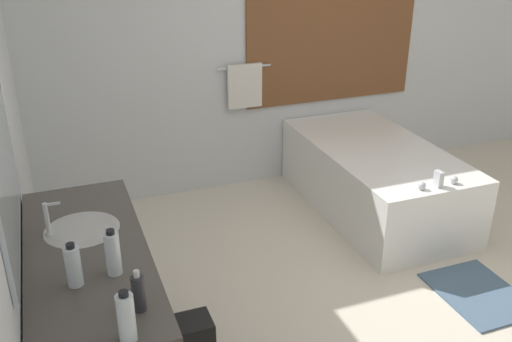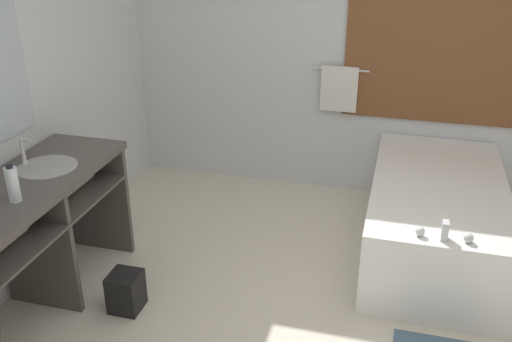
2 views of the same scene
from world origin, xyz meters
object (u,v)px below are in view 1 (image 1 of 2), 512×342
object	(u,v)px
bathtub	(375,176)
waste_bin	(195,338)
soap_dispenser	(138,293)
water_bottle_2	(73,266)
water_bottle_3	(126,318)
water_bottle_1	(113,253)

from	to	relation	value
bathtub	waste_bin	bearing A→B (deg)	-147.63
soap_dispenser	waste_bin	size ratio (longest dim) A/B	0.72
water_bottle_2	water_bottle_3	size ratio (longest dim) A/B	0.93
bathtub	waste_bin	size ratio (longest dim) A/B	6.84
water_bottle_1	soap_dispenser	size ratio (longest dim) A/B	1.18
bathtub	soap_dispenser	size ratio (longest dim) A/B	9.54
water_bottle_1	water_bottle_3	size ratio (longest dim) A/B	1.00
water_bottle_1	waste_bin	xyz separation A→B (m)	(0.43, 0.33, -0.89)
bathtub	water_bottle_1	world-z (taller)	water_bottle_1
bathtub	water_bottle_3	size ratio (longest dim) A/B	8.12
soap_dispenser	waste_bin	distance (m)	1.14
bathtub	soap_dispenser	xyz separation A→B (m)	(-2.31, -1.87, 0.67)
bathtub	water_bottle_2	bearing A→B (deg)	-147.95
water_bottle_3	bathtub	bearing A→B (deg)	40.44
bathtub	water_bottle_3	xyz separation A→B (m)	(-2.39, -2.04, 0.69)
water_bottle_1	waste_bin	bearing A→B (deg)	37.82
water_bottle_2	waste_bin	xyz separation A→B (m)	(0.60, 0.36, -0.88)
water_bottle_1	water_bottle_3	world-z (taller)	same
bathtub	waste_bin	distance (m)	2.31
water_bottle_2	waste_bin	size ratio (longest dim) A/B	0.78
water_bottle_2	water_bottle_3	xyz separation A→B (m)	(0.16, -0.44, 0.01)
water_bottle_1	bathtub	bearing A→B (deg)	33.41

